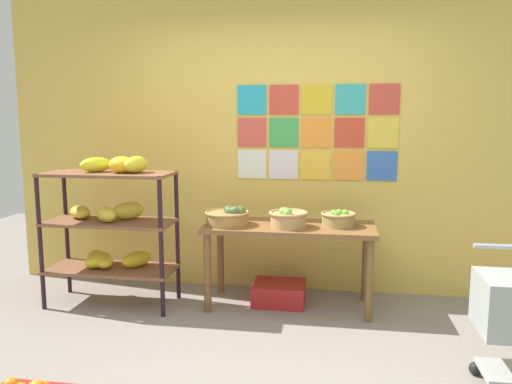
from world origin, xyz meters
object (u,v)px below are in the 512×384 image
at_px(banana_shelf_unit, 111,220).
at_px(fruit_basket_left, 228,216).
at_px(display_table, 289,236).
at_px(fruit_basket_back_left, 288,218).
at_px(produce_crate_under_table, 279,293).
at_px(fruit_basket_back_right, 338,218).

distance_m(banana_shelf_unit, fruit_basket_left, 1.00).
distance_m(display_table, fruit_basket_back_left, 0.19).
xyz_separation_m(display_table, fruit_basket_back_left, (-0.00, -0.09, 0.17)).
bearing_deg(fruit_basket_left, banana_shelf_unit, -174.35).
height_order(banana_shelf_unit, fruit_basket_back_left, banana_shelf_unit).
xyz_separation_m(banana_shelf_unit, fruit_basket_left, (0.99, 0.10, 0.04)).
height_order(banana_shelf_unit, fruit_basket_left, banana_shelf_unit).
bearing_deg(fruit_basket_back_left, banana_shelf_unit, -176.86).
distance_m(display_table, fruit_basket_left, 0.53).
bearing_deg(produce_crate_under_table, fruit_basket_back_left, -57.03).
bearing_deg(banana_shelf_unit, fruit_basket_back_left, 3.14).
distance_m(fruit_basket_back_left, fruit_basket_left, 0.50).
xyz_separation_m(fruit_basket_back_left, fruit_basket_left, (-0.50, 0.02, -0.01)).
relative_size(fruit_basket_left, fruit_basket_back_right, 1.29).
distance_m(banana_shelf_unit, fruit_basket_back_right, 1.90).
height_order(fruit_basket_back_left, fruit_basket_left, fruit_basket_back_left).
xyz_separation_m(banana_shelf_unit, produce_crate_under_table, (1.41, 0.21, -0.64)).
bearing_deg(fruit_basket_back_right, fruit_basket_back_left, -165.63).
bearing_deg(fruit_basket_left, display_table, 8.24).
bearing_deg(produce_crate_under_table, fruit_basket_left, -164.69).
bearing_deg(fruit_basket_back_left, fruit_basket_left, 178.14).
bearing_deg(fruit_basket_left, produce_crate_under_table, 15.31).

